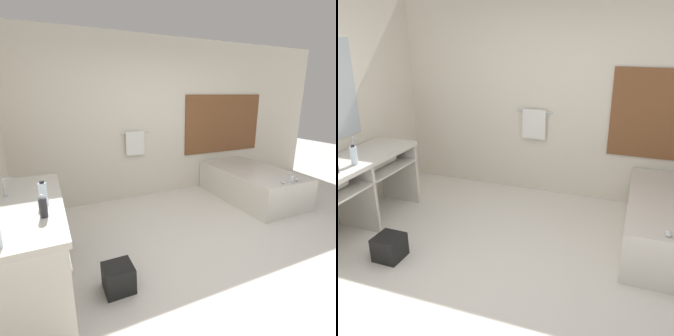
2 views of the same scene
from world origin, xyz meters
TOP-DOWN VIEW (x-y plane):
  - ground_plane at (0.00, 0.00)m, footprint 16.00×16.00m
  - wall_back_with_blinds at (0.05, 2.23)m, footprint 7.40×0.13m
  - vanity_counter at (-1.88, 0.45)m, footprint 0.61×1.68m
  - sink_faucet at (-2.05, 0.68)m, footprint 0.09×0.04m
  - water_bottle_1 at (-1.73, 0.32)m, footprint 0.07×0.07m
  - waste_bin at (-1.19, 0.04)m, footprint 0.27×0.27m

SIDE VIEW (x-z plane):
  - ground_plane at x=0.00m, z-range 0.00..0.00m
  - waste_bin at x=-1.19m, z-range 0.00..0.25m
  - vanity_counter at x=-1.88m, z-range 0.21..1.07m
  - sink_faucet at x=-2.05m, z-range 0.85..1.03m
  - water_bottle_1 at x=-1.73m, z-range 0.85..1.06m
  - wall_back_with_blinds at x=0.05m, z-range -0.01..2.69m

